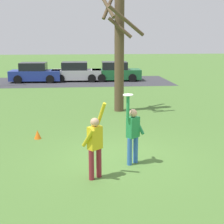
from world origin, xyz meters
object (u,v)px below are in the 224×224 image
at_px(person_defender, 95,143).
at_px(field_cone_orange, 38,134).
at_px(parked_car_silver, 76,72).
at_px(parked_car_green, 116,72).
at_px(bare_tree_tall, 119,49).
at_px(person_catcher, 133,132).
at_px(frisbee_disc, 128,95).
at_px(parked_car_blue, 35,73).

height_order(person_defender, field_cone_orange, person_defender).
distance_m(person_defender, parked_car_silver, 19.47).
xyz_separation_m(parked_car_green, bare_tree_tall, (-1.17, -11.53, 2.34)).
bearing_deg(parked_car_silver, field_cone_orange, -92.73).
xyz_separation_m(person_defender, parked_car_green, (2.76, 19.39, -0.25)).
height_order(parked_car_silver, field_cone_orange, parked_car_silver).
relative_size(person_catcher, bare_tree_tall, 0.35).
bearing_deg(parked_car_green, field_cone_orange, -104.45).
bearing_deg(bare_tree_tall, parked_car_green, 84.21).
xyz_separation_m(frisbee_disc, parked_car_silver, (-1.56, 18.70, -1.37)).
xyz_separation_m(person_catcher, frisbee_disc, (-0.18, -0.14, 1.11)).
bearing_deg(person_defender, field_cone_orange, 80.05).
relative_size(frisbee_disc, parked_car_blue, 0.07).
height_order(person_catcher, bare_tree_tall, bare_tree_tall).
xyz_separation_m(bare_tree_tall, field_cone_orange, (-3.52, -4.23, -2.91)).
height_order(parked_car_blue, parked_car_green, same).
height_order(person_catcher, parked_car_silver, person_catcher).
height_order(frisbee_disc, field_cone_orange, frisbee_disc).
bearing_deg(bare_tree_tall, parked_car_silver, 100.62).
xyz_separation_m(frisbee_disc, parked_car_green, (1.79, 18.63, -1.37)).
bearing_deg(field_cone_orange, person_defender, -61.97).
bearing_deg(parked_car_blue, field_cone_orange, -80.52).
distance_m(frisbee_disc, bare_tree_tall, 7.19).
bearing_deg(parked_car_blue, person_catcher, -72.36).
distance_m(person_defender, frisbee_disc, 1.66).
relative_size(bare_tree_tall, field_cone_orange, 18.66).
bearing_deg(person_catcher, parked_car_silver, -122.64).
bearing_deg(person_defender, frisbee_disc, 0.00).
distance_m(frisbee_disc, parked_car_silver, 18.81).
xyz_separation_m(parked_car_blue, parked_car_silver, (3.36, 0.21, 0.00)).
bearing_deg(parked_car_blue, bare_tree_tall, -61.95).
bearing_deg(parked_car_green, person_catcher, -92.86).
height_order(person_catcher, person_defender, person_catcher).
xyz_separation_m(frisbee_disc, bare_tree_tall, (0.62, 7.10, 0.98)).
distance_m(person_catcher, field_cone_orange, 4.20).
bearing_deg(parked_car_silver, frisbee_disc, -83.12).
relative_size(frisbee_disc, bare_tree_tall, 0.05).
xyz_separation_m(person_catcher, field_cone_orange, (-3.08, 2.74, -0.82)).
relative_size(person_catcher, frisbee_disc, 7.33).
distance_m(parked_car_silver, bare_tree_tall, 12.03).
height_order(person_catcher, frisbee_disc, frisbee_disc).
relative_size(parked_car_blue, parked_car_green, 1.00).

